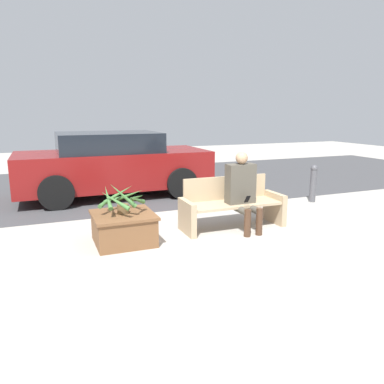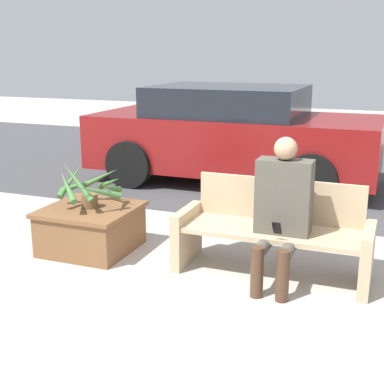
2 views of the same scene
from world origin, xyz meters
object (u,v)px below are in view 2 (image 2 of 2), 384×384
Objects in this scene: person_seated at (282,206)px; bench at (273,232)px; potted_plant at (89,187)px; planter_box at (91,227)px; parked_car at (233,134)px.

bench is at bearing 119.93° from person_seated.
potted_plant reaches higher than bench.
bench is 1.36× the size of person_seated.
person_seated is at bearing -1.99° from planter_box.
parked_car is at bearing 113.18° from bench.
potted_plant is at bearing -176.98° from bench.
potted_plant is (-1.80, -0.09, 0.26)m from bench.
planter_box is at bearing -76.44° from potted_plant.
planter_box is (-1.80, -0.11, -0.14)m from bench.
person_seated reaches higher than bench.
potted_plant is 0.17× the size of parked_car.
person_seated is 0.30× the size of parked_car.
person_seated is 1.45× the size of planter_box.
parked_car is (0.46, 3.24, 0.48)m from planter_box.
person_seated is at bearing -60.07° from bench.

